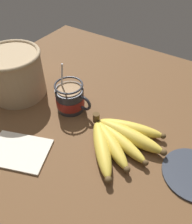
# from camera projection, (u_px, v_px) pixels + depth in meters

# --- Properties ---
(table) EXTENTS (0.99, 0.99, 0.03)m
(table) POSITION_uv_depth(u_px,v_px,m) (89.00, 115.00, 0.71)
(table) COLOR brown
(table) RESTS_ON ground
(coffee_mug) EXTENTS (0.13, 0.09, 0.16)m
(coffee_mug) POSITION_uv_depth(u_px,v_px,m) (70.00, 98.00, 0.69)
(coffee_mug) COLOR #28282D
(coffee_mug) RESTS_ON table
(banana_bunch) EXTENTS (0.23, 0.23, 0.04)m
(banana_bunch) POSITION_uv_depth(u_px,v_px,m) (119.00, 139.00, 0.60)
(banana_bunch) COLOR #4C381E
(banana_bunch) RESTS_ON table
(woven_basket) EXTENTS (0.19, 0.19, 0.16)m
(woven_basket) POSITION_uv_depth(u_px,v_px,m) (15.00, 73.00, 0.72)
(woven_basket) COLOR tan
(woven_basket) RESTS_ON table
(napkin) EXTENTS (0.19, 0.16, 0.01)m
(napkin) POSITION_uv_depth(u_px,v_px,m) (19.00, 151.00, 0.59)
(napkin) COLOR beige
(napkin) RESTS_ON table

